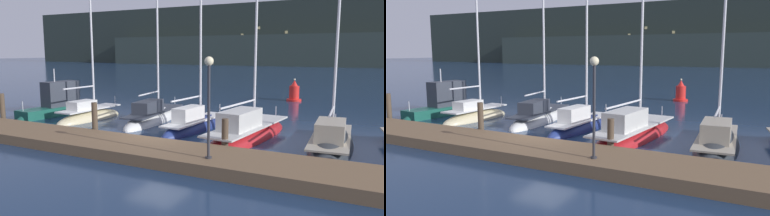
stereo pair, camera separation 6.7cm
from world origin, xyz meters
The scene contains 14 objects.
ground_plane centered at (0.00, 0.00, 0.00)m, with size 400.00×400.00×0.00m, color #192D4C.
dock centered at (0.00, -2.01, 0.23)m, with size 29.71×2.80×0.45m, color brown.
mooring_pile_0 centered at (-10.40, -0.36, 0.91)m, with size 0.28×0.28×1.82m, color #4C3D2D.
mooring_pile_1 centered at (-3.47, -0.36, 0.87)m, with size 0.28×0.28×1.74m, color #4C3D2D.
mooring_pile_2 centered at (3.47, -0.36, 0.75)m, with size 0.28×0.28×1.51m, color #4C3D2D.
motorboat_berth_1 centered at (-10.30, 3.49, 0.38)m, with size 2.07×5.56×3.70m.
sailboat_berth_2 centered at (-7.14, 3.21, 0.15)m, with size 1.64×5.29×8.25m.
sailboat_berth_3 centered at (-3.26, 4.66, 0.13)m, with size 2.66×7.35×9.22m.
sailboat_berth_4 centered at (0.13, 3.52, 0.14)m, with size 1.78×6.35×8.38m.
sailboat_berth_5 centered at (3.34, 2.81, 0.20)m, with size 2.70×8.28×12.43m.
sailboat_berth_6 centered at (7.17, 3.04, 0.12)m, with size 2.37×7.23×9.22m.
channel_buoy centered at (2.26, 18.06, 0.71)m, with size 1.25×1.25×1.92m.
dock_lamppost centered at (3.74, -2.56, 2.89)m, with size 0.32×0.32×3.60m.
hillside_backdrop centered at (-0.70, 105.54, 8.82)m, with size 240.00×23.00×19.17m.
Camera 1 is at (9.16, -14.27, 4.21)m, focal length 35.00 mm.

